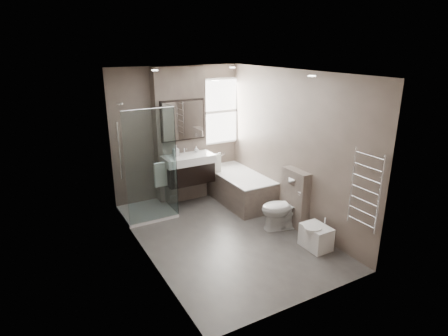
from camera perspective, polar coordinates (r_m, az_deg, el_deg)
room at (r=5.70m, az=0.26°, el=1.27°), size 2.70×3.90×2.70m
vanity_pier at (r=7.24m, az=-6.71°, el=4.89°), size 1.00×0.25×2.60m
vanity at (r=7.09m, az=-5.44°, el=-0.08°), size 0.95×0.47×0.66m
mirror_cabinet at (r=7.03m, az=-6.29°, el=7.24°), size 0.86×0.08×0.76m
towel_left at (r=6.88m, az=-9.62°, el=-1.01°), size 0.24×0.06×0.44m
towel_right at (r=7.31m, az=-1.36°, el=0.41°), size 0.24×0.06×0.44m
shower_enclosure at (r=6.86m, az=-10.86°, el=-3.20°), size 0.90×0.90×2.00m
bathtub at (r=7.37m, az=2.29°, el=-2.79°), size 0.75×1.60×0.57m
window at (r=7.64m, az=-0.82°, el=8.59°), size 0.98×0.06×1.33m
toilet at (r=6.37m, az=8.94°, el=-6.04°), size 0.80×0.58×0.74m
cistern_box at (r=6.44m, az=10.80°, el=-4.56°), size 0.19×0.55×1.00m
bidet at (r=5.96m, az=13.81°, el=-10.09°), size 0.40×0.45×0.47m
towel_radiator at (r=5.37m, az=20.74°, el=-3.12°), size 0.03×0.49×1.10m
soap_bottle_a at (r=6.95m, az=-7.34°, el=2.65°), size 0.10×0.10×0.22m
soap_bottle_b at (r=7.19m, az=-4.25°, el=2.87°), size 0.09×0.09×0.12m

